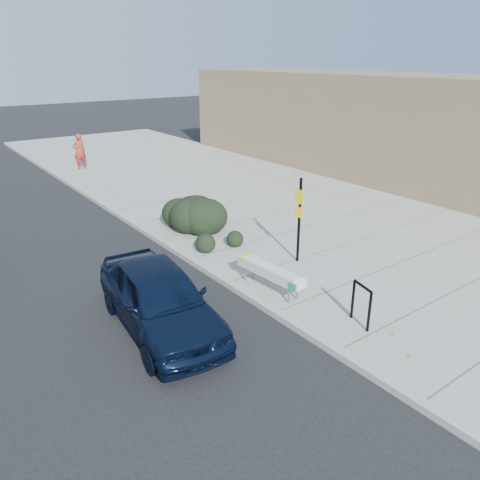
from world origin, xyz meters
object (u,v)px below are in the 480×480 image
object	(u,v)px
sedan_navy	(160,298)
sign_post	(299,215)
bench	(270,272)
pedestrian	(79,152)
bike_rack	(361,301)

from	to	relation	value
sedan_navy	sign_post	bearing A→B (deg)	14.00
bench	pedestrian	world-z (taller)	pedestrian
sedan_navy	bike_rack	bearing A→B (deg)	-31.49
sedan_navy	pedestrian	distance (m)	17.44
sign_post	pedestrian	xyz separation A→B (m)	(-0.97, 16.29, -0.50)
bike_rack	pedestrian	distance (m)	19.80
bike_rack	sign_post	xyz separation A→B (m)	(1.31, 3.50, 0.85)
bench	sedan_navy	xyz separation A→B (m)	(-3.10, 0.26, 0.11)
bench	bike_rack	bearing A→B (deg)	-81.82
sedan_navy	pedestrian	size ratio (longest dim) A/B	2.40
bench	sign_post	xyz separation A→B (m)	(1.87, 0.94, 0.94)
sedan_navy	bench	bearing A→B (deg)	1.40
bike_rack	sedan_navy	world-z (taller)	sedan_navy
sign_post	bench	bearing A→B (deg)	-163.85
sedan_navy	pedestrian	xyz separation A→B (m)	(4.00, 16.98, 0.32)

